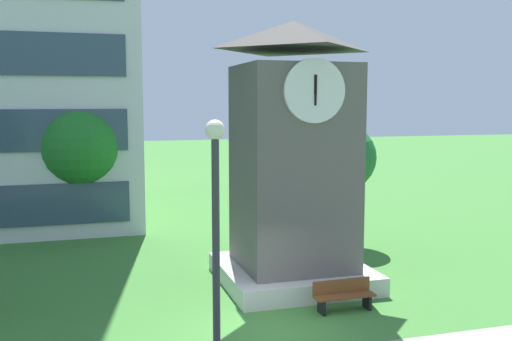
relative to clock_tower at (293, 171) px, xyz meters
The scene contains 6 objects.
ground_plane 5.79m from the clock_tower, 116.15° to the right, with size 160.00×160.00×0.00m, color #3D7A33.
clock_tower is the anchor object (origin of this frame).
park_bench 4.45m from the clock_tower, 80.55° to the right, with size 1.81×0.52×0.88m.
street_lamp 8.78m from the clock_tower, 119.28° to the right, with size 0.36×0.36×5.66m.
tree_by_building 11.45m from the clock_tower, 125.93° to the left, with size 3.62×3.62×5.87m.
tree_near_tower 5.74m from the clock_tower, 49.15° to the left, with size 2.84×2.84×5.13m.
Camera 1 is at (-4.59, -13.84, 5.94)m, focal length 40.86 mm.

